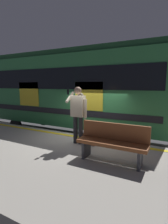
# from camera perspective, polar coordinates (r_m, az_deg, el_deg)

# --- Properties ---
(ground_plane) EXTENTS (24.68, 24.68, 0.00)m
(ground_plane) POSITION_cam_1_polar(r_m,az_deg,el_deg) (6.74, 0.48, -15.91)
(ground_plane) COLOR #3D3D3F
(platform) EXTENTS (13.76, 4.00, 1.02)m
(platform) POSITION_cam_1_polar(r_m,az_deg,el_deg) (5.01, -10.77, -18.86)
(platform) COLOR #9E998E
(platform) RESTS_ON ground
(safety_line) EXTENTS (13.48, 0.16, 0.01)m
(safety_line) POSITION_cam_1_polar(r_m,az_deg,el_deg) (6.12, -0.82, -8.25)
(safety_line) COLOR yellow
(safety_line) RESTS_ON platform
(track_rail_near) EXTENTS (17.89, 0.08, 0.16)m
(track_rail_near) POSITION_cam_1_polar(r_m,az_deg,el_deg) (7.97, 5.60, -11.29)
(track_rail_near) COLOR slate
(track_rail_near) RESTS_ON ground
(track_rail_far) EXTENTS (17.89, 0.08, 0.16)m
(track_rail_far) POSITION_cam_1_polar(r_m,az_deg,el_deg) (9.25, 9.04, -8.47)
(track_rail_far) COLOR slate
(track_rail_far) RESTS_ON ground
(train_carriage) EXTENTS (9.17, 2.82, 4.18)m
(train_carriage) POSITION_cam_1_polar(r_m,az_deg,el_deg) (8.98, -3.70, 7.63)
(train_carriage) COLOR #2D723F
(train_carriage) RESTS_ON ground
(passenger) EXTENTS (0.57, 0.55, 1.74)m
(passenger) POSITION_cam_1_polar(r_m,az_deg,el_deg) (5.32, -1.90, 0.44)
(passenger) COLOR #262628
(passenger) RESTS_ON platform
(handbag) EXTENTS (0.40, 0.36, 0.40)m
(handbag) POSITION_cam_1_polar(r_m,az_deg,el_deg) (5.40, 1.83, -8.57)
(handbag) COLOR #59331E
(handbag) RESTS_ON platform
(bench) EXTENTS (1.65, 0.44, 0.90)m
(bench) POSITION_cam_1_polar(r_m,az_deg,el_deg) (4.26, 9.21, -9.26)
(bench) COLOR brown
(bench) RESTS_ON platform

